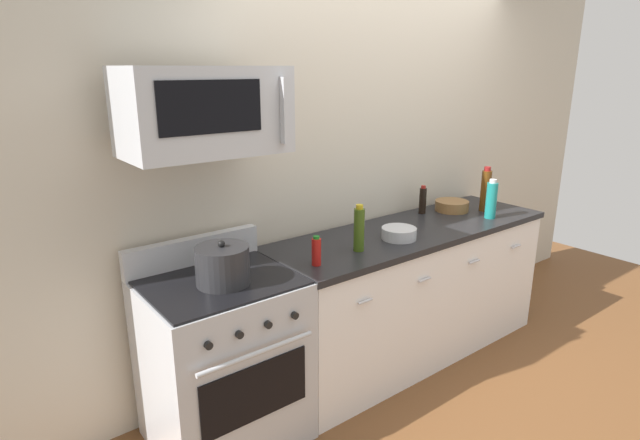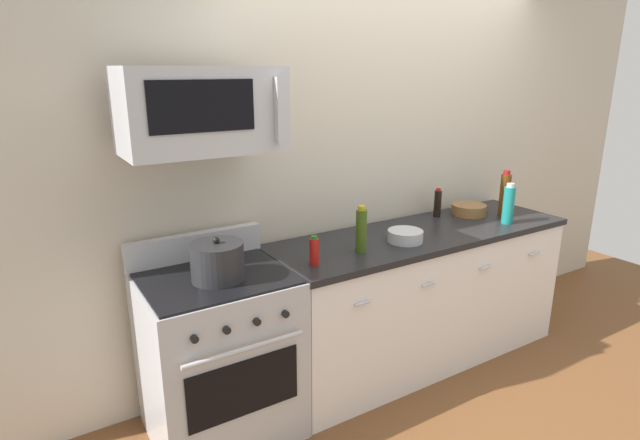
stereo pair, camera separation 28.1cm
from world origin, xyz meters
name	(u,v)px [view 1 (the left image)]	position (x,y,z in m)	size (l,w,h in m)	color
ground_plane	(407,351)	(0.00, 0.00, 0.00)	(6.23, 6.23, 0.00)	brown
back_wall	(373,156)	(0.00, 0.41, 1.35)	(5.19, 0.10, 2.70)	beige
counter_unit	(410,292)	(0.00, 0.00, 0.46)	(2.10, 0.66, 0.92)	white
range_oven	(224,360)	(-1.43, 0.00, 0.47)	(0.76, 0.69, 1.07)	#B7BABF
microwave	(204,111)	(-1.43, 0.05, 1.75)	(0.74, 0.44, 0.40)	#B7BABF
bottle_wine_amber	(486,190)	(0.73, -0.02, 1.08)	(0.07, 0.07, 0.33)	#59330F
bottle_soy_sauce_dark	(423,200)	(0.32, 0.21, 1.02)	(0.05, 0.05, 0.21)	black
bottle_olive_oil	(359,229)	(-0.58, -0.10, 1.05)	(0.06, 0.06, 0.28)	#385114
bottle_hot_sauce_red	(316,251)	(-0.91, -0.13, 1.00)	(0.05, 0.05, 0.16)	#B21914
bottle_sparkling_teal	(491,200)	(0.60, -0.17, 1.05)	(0.08, 0.08, 0.28)	#197F7A
bowl_steel_prep	(399,233)	(-0.24, -0.09, 0.96)	(0.22, 0.22, 0.07)	#B2B5BA
bowl_wooden_salad	(452,205)	(0.54, 0.12, 0.96)	(0.24, 0.24, 0.08)	brown
stockpot	(223,265)	(-1.43, -0.05, 1.02)	(0.26, 0.26, 0.22)	#262628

